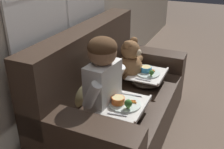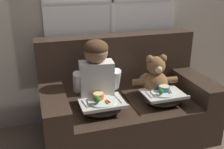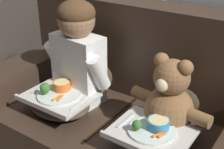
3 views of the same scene
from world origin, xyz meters
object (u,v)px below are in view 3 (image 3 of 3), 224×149
object	(u,v)px
child_figure	(78,48)
throw_pillow_behind_teddy	(187,87)
couch	(125,117)
lap_tray_child	(59,102)
teddy_bear	(169,101)
lap_tray_teddy	(151,139)
throw_pillow_behind_child	(102,63)

from	to	relation	value
child_figure	throw_pillow_behind_teddy	bearing A→B (deg)	21.65
couch	lap_tray_child	bearing A→B (deg)	-141.25
teddy_bear	lap_tray_child	bearing A→B (deg)	-163.42
teddy_bear	lap_tray_teddy	distance (m)	0.21
child_figure	teddy_bear	xyz separation A→B (m)	(0.60, -0.00, -0.16)
couch	throw_pillow_behind_child	size ratio (longest dim) A/B	4.84
couch	throw_pillow_behind_child	distance (m)	0.41
throw_pillow_behind_child	teddy_bear	bearing A→B (deg)	-22.07
throw_pillow_behind_teddy	lap_tray_child	xyz separation A→B (m)	(-0.60, -0.42, -0.09)
throw_pillow_behind_child	lap_tray_child	size ratio (longest dim) A/B	0.86
throw_pillow_behind_child	throw_pillow_behind_teddy	distance (m)	0.60
child_figure	teddy_bear	size ratio (longest dim) A/B	1.34
couch	lap_tray_teddy	bearing A→B (deg)	-38.93
couch	throw_pillow_behind_teddy	xyz separation A→B (m)	(0.30, 0.18, 0.21)
child_figure	lap_tray_child	xyz separation A→B (m)	(-0.00, -0.18, -0.28)
lap_tray_child	lap_tray_teddy	world-z (taller)	lap_tray_child
throw_pillow_behind_child	lap_tray_child	xyz separation A→B (m)	(-0.00, -0.42, -0.09)
couch	lap_tray_child	xyz separation A→B (m)	(-0.30, -0.24, 0.12)
throw_pillow_behind_child	teddy_bear	size ratio (longest dim) A/B	0.74
lap_tray_child	throw_pillow_behind_teddy	bearing A→B (deg)	35.03
throw_pillow_behind_child	teddy_bear	distance (m)	0.64
throw_pillow_behind_teddy	teddy_bear	distance (m)	0.24
child_figure	lap_tray_teddy	distance (m)	0.68
throw_pillow_behind_child	throw_pillow_behind_teddy	world-z (taller)	throw_pillow_behind_child
couch	throw_pillow_behind_teddy	bearing A→B (deg)	30.91
child_figure	lap_tray_teddy	size ratio (longest dim) A/B	1.63
throw_pillow_behind_teddy	child_figure	xyz separation A→B (m)	(-0.60, -0.24, 0.18)
teddy_bear	lap_tray_child	distance (m)	0.63
throw_pillow_behind_teddy	child_figure	distance (m)	0.67
throw_pillow_behind_teddy	child_figure	size ratio (longest dim) A/B	0.52
throw_pillow_behind_teddy	lap_tray_child	world-z (taller)	throw_pillow_behind_teddy
throw_pillow_behind_teddy	teddy_bear	xyz separation A→B (m)	(-0.00, -0.24, 0.03)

